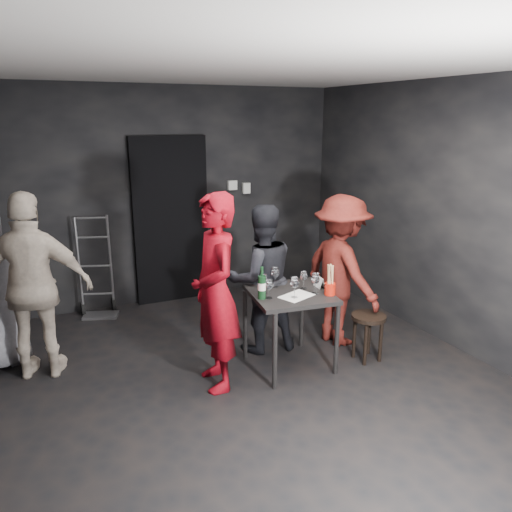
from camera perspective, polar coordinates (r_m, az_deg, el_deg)
name	(u,v)px	position (r m, az deg, el deg)	size (l,w,h in m)	color
floor	(251,385)	(4.61, -0.60, -14.58)	(4.50, 5.00, 0.02)	black
ceiling	(250,64)	(4.00, -0.72, 21.09)	(4.50, 5.00, 0.02)	silver
wall_back	(168,196)	(6.42, -9.98, 6.73)	(4.50, 0.04, 2.70)	black
wall_right	(454,217)	(5.41, 21.67, 4.21)	(0.04, 5.00, 2.70)	black
doorway	(171,221)	(6.41, -9.71, 4.01)	(0.95, 0.10, 2.10)	black
wallbox_upper	(232,185)	(6.63, -2.74, 8.09)	(0.12, 0.06, 0.12)	#B7B7B2
wallbox_lower	(246,188)	(6.71, -1.14, 7.77)	(0.10, 0.06, 0.14)	#B7B7B2
hand_truck	(98,297)	(6.33, -17.57, -4.51)	(0.40, 0.34, 1.21)	#B2B2B7
tasting_table	(290,302)	(4.68, 3.92, -5.29)	(0.72, 0.72, 0.75)	black
stool	(368,324)	(5.02, 12.71, -7.64)	(0.33, 0.33, 0.47)	black
server_red	(215,278)	(4.25, -4.70, -2.54)	(0.73, 0.48, 2.00)	maroon
woman_black	(261,278)	(5.00, 0.58, -2.57)	(0.74, 0.40, 1.52)	black
man_maroon	(341,267)	(5.20, 9.71, -1.28)	(1.07, 0.50, 1.65)	#5D1914
bystander_cream	(33,274)	(4.83, -24.17, -1.88)	(1.15, 0.55, 1.96)	beige
tasting_mat	(297,296)	(4.55, 4.67, -4.57)	(0.30, 0.20, 0.00)	white
wine_glass_a	(269,288)	(4.46, 1.54, -3.69)	(0.07, 0.07, 0.19)	white
wine_glass_b	(264,283)	(4.58, 0.90, -3.10)	(0.08, 0.08, 0.20)	white
wine_glass_c	(275,276)	(4.75, 2.21, -2.33)	(0.08, 0.08, 0.21)	white
wine_glass_d	(294,286)	(4.47, 4.42, -3.48)	(0.08, 0.08, 0.22)	white
wine_glass_e	(315,282)	(4.60, 6.78, -3.02)	(0.08, 0.08, 0.21)	white
wine_glass_f	(304,279)	(4.72, 5.48, -2.67)	(0.07, 0.07, 0.19)	white
wine_bottle	(262,286)	(4.44, 0.67, -3.50)	(0.07, 0.07, 0.30)	black
breadstick_cup	(330,280)	(4.58, 8.49, -2.76)	(0.10, 0.10, 0.31)	#BA190A
reserved_card	(318,282)	(4.79, 7.15, -2.99)	(0.08, 0.13, 0.10)	white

